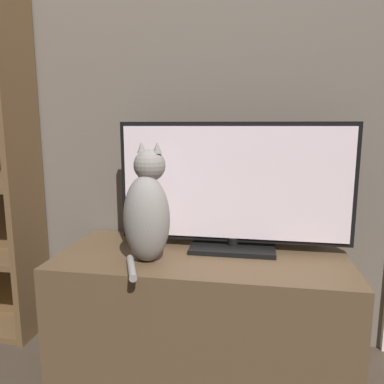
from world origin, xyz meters
name	(u,v)px	position (x,y,z in m)	size (l,w,h in m)	color
wall_back	(213,70)	(0.00, 1.22, 1.30)	(4.80, 0.05, 2.60)	#60564C
tv_stand	(202,312)	(0.00, 0.91, 0.26)	(1.19, 0.54, 0.52)	brown
tv	(234,189)	(0.12, 1.00, 0.79)	(0.99, 0.22, 0.54)	black
cat	(147,211)	(-0.20, 0.81, 0.72)	(0.22, 0.32, 0.47)	gray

